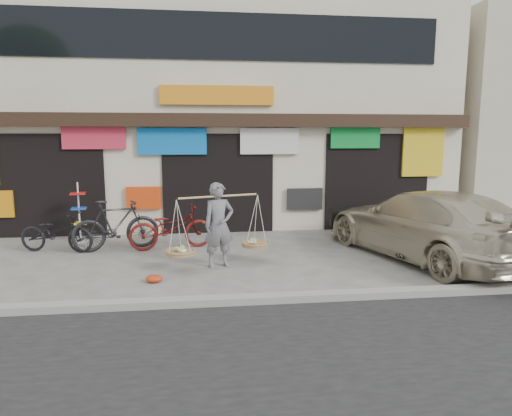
{
  "coord_description": "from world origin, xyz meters",
  "views": [
    {
      "loc": [
        -0.48,
        -8.92,
        2.64
      ],
      "look_at": [
        0.72,
        0.9,
        1.07
      ],
      "focal_mm": 32.0,
      "sensor_mm": 36.0,
      "label": 1
    }
  ],
  "objects": [
    {
      "name": "suv",
      "position": [
        4.34,
        0.27,
        0.75
      ],
      "size": [
        3.44,
        5.54,
        1.5
      ],
      "rotation": [
        0.0,
        0.0,
        3.42
      ],
      "color": "beige",
      "rests_on": "ground"
    },
    {
      "name": "kerb",
      "position": [
        0.0,
        -2.0,
        0.06
      ],
      "size": [
        70.0,
        0.25,
        0.12
      ],
      "primitive_type": "cube",
      "color": "gray",
      "rests_on": "ground"
    },
    {
      "name": "bike_1",
      "position": [
        -2.45,
        1.79,
        0.59
      ],
      "size": [
        2.05,
        1.11,
        1.18
      ],
      "primitive_type": "imported",
      "rotation": [
        0.0,
        0.0,
        1.87
      ],
      "color": "black",
      "rests_on": "ground"
    },
    {
      "name": "shophouse_block",
      "position": [
        -0.0,
        6.42,
        3.45
      ],
      "size": [
        14.0,
        6.32,
        7.0
      ],
      "color": "beige",
      "rests_on": "ground"
    },
    {
      "name": "bike_2",
      "position": [
        -1.19,
        1.75,
        0.51
      ],
      "size": [
        2.06,
        1.08,
        1.03
      ],
      "primitive_type": "imported",
      "rotation": [
        0.0,
        0.0,
        1.78
      ],
      "color": "#601410",
      "rests_on": "ground"
    },
    {
      "name": "street_vendor",
      "position": [
        -0.13,
        0.11,
        0.8
      ],
      "size": [
        2.1,
        1.05,
        1.72
      ],
      "rotation": [
        0.0,
        0.0,
        0.31
      ],
      "color": "slate",
      "rests_on": "ground"
    },
    {
      "name": "display_rack",
      "position": [
        -3.52,
        2.81,
        0.61
      ],
      "size": [
        0.41,
        0.41,
        1.5
      ],
      "rotation": [
        0.0,
        0.0,
        0.15
      ],
      "color": "silver",
      "rests_on": "ground"
    },
    {
      "name": "bike_0",
      "position": [
        -3.78,
        1.76,
        0.46
      ],
      "size": [
        1.84,
        1.01,
        0.92
      ],
      "primitive_type": "imported",
      "rotation": [
        0.0,
        0.0,
        1.33
      ],
      "color": "black",
      "rests_on": "ground"
    },
    {
      "name": "red_bag",
      "position": [
        -1.35,
        -0.76,
        0.07
      ],
      "size": [
        0.31,
        0.25,
        0.14
      ],
      "primitive_type": "ellipsoid",
      "color": "#BB3411",
      "rests_on": "ground"
    },
    {
      "name": "ground",
      "position": [
        0.0,
        0.0,
        0.0
      ],
      "size": [
        70.0,
        70.0,
        0.0
      ],
      "primitive_type": "plane",
      "color": "gray",
      "rests_on": "ground"
    }
  ]
}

